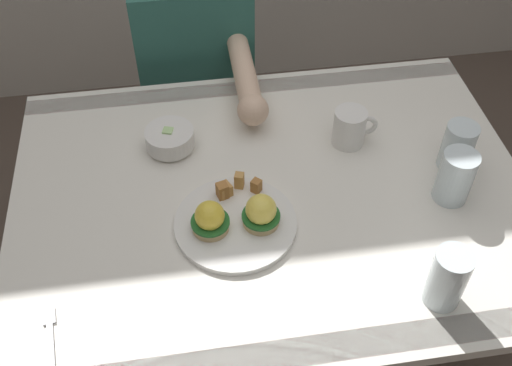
% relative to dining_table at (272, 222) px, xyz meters
% --- Properties ---
extents(ground_plane, '(6.00, 6.00, 0.00)m').
position_rel_dining_table_xyz_m(ground_plane, '(0.00, 0.00, -0.63)').
color(ground_plane, brown).
extents(dining_table, '(1.20, 0.90, 0.74)m').
position_rel_dining_table_xyz_m(dining_table, '(0.00, 0.00, 0.00)').
color(dining_table, white).
rests_on(dining_table, ground_plane).
extents(eggs_benedict_plate, '(0.27, 0.27, 0.09)m').
position_rel_dining_table_xyz_m(eggs_benedict_plate, '(-0.10, -0.08, 0.13)').
color(eggs_benedict_plate, white).
rests_on(eggs_benedict_plate, dining_table).
extents(fruit_bowl, '(0.12, 0.12, 0.06)m').
position_rel_dining_table_xyz_m(fruit_bowl, '(-0.22, 0.19, 0.14)').
color(fruit_bowl, white).
rests_on(fruit_bowl, dining_table).
extents(coffee_mug, '(0.11, 0.08, 0.09)m').
position_rel_dining_table_xyz_m(coffee_mug, '(0.22, 0.14, 0.16)').
color(coffee_mug, white).
rests_on(coffee_mug, dining_table).
extents(fork, '(0.04, 0.16, 0.00)m').
position_rel_dining_table_xyz_m(fork, '(-0.48, -0.30, 0.11)').
color(fork, silver).
rests_on(fork, dining_table).
extents(water_glass_near, '(0.08, 0.08, 0.13)m').
position_rel_dining_table_xyz_m(water_glass_near, '(0.40, -0.07, 0.16)').
color(water_glass_near, silver).
rests_on(water_glass_near, dining_table).
extents(water_glass_far, '(0.08, 0.08, 0.12)m').
position_rel_dining_table_xyz_m(water_glass_far, '(0.44, 0.03, 0.16)').
color(water_glass_far, silver).
rests_on(water_glass_far, dining_table).
extents(water_glass_extra, '(0.07, 0.07, 0.14)m').
position_rel_dining_table_xyz_m(water_glass_extra, '(0.28, -0.33, 0.16)').
color(water_glass_extra, silver).
rests_on(water_glass_extra, dining_table).
extents(diner_person, '(0.34, 0.54, 1.14)m').
position_rel_dining_table_xyz_m(diner_person, '(-0.13, 0.60, 0.02)').
color(diner_person, '#33333D').
rests_on(diner_person, ground_plane).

